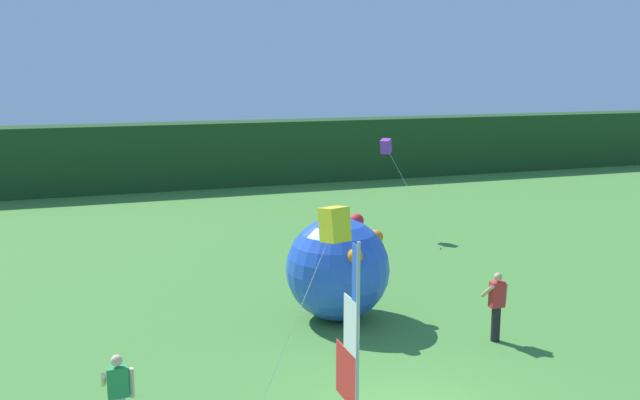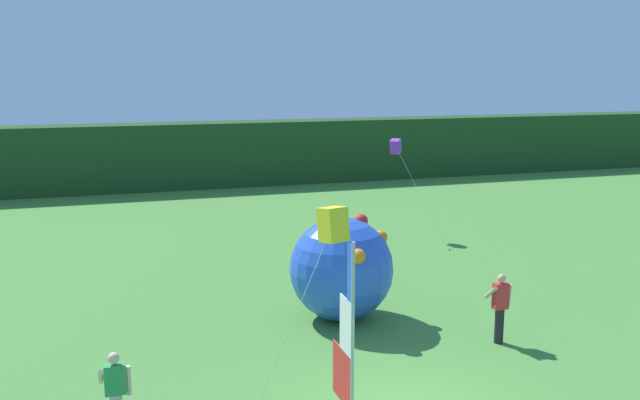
% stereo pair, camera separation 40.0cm
% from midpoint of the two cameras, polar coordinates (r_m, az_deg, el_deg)
% --- Properties ---
extents(distant_treeline, '(80.00, 2.40, 3.57)m').
position_cam_midpoint_polar(distant_treeline, '(39.44, -11.20, 3.61)').
color(distant_treeline, '#1E421E').
rests_on(distant_treeline, ground).
extents(banner_flag, '(0.06, 1.03, 3.72)m').
position_cam_midpoint_polar(banner_flag, '(12.29, 1.61, -11.92)').
color(banner_flag, '#B7B7BC').
rests_on(banner_flag, ground).
extents(person_near_banner, '(0.55, 0.48, 1.69)m').
position_cam_midpoint_polar(person_near_banner, '(13.08, -17.00, -15.20)').
color(person_near_banner, '#B7B2A3').
rests_on(person_near_banner, ground).
extents(person_mid_field, '(0.55, 0.48, 1.71)m').
position_cam_midpoint_polar(person_mid_field, '(17.44, 13.59, -8.32)').
color(person_mid_field, black).
rests_on(person_mid_field, ground).
extents(inflatable_balloon, '(2.72, 2.75, 2.75)m').
position_cam_midpoint_polar(inflatable_balloon, '(18.31, 0.84, -5.61)').
color(inflatable_balloon, blue).
rests_on(inflatable_balloon, ground).
extents(kite_yellow_box_2, '(1.96, 0.63, 3.91)m').
position_cam_midpoint_polar(kite_yellow_box_2, '(13.44, 0.33, -2.05)').
color(kite_yellow_box_2, brown).
rests_on(kite_yellow_box_2, ground).
extents(kite_purple_box_3, '(1.16, 3.39, 3.82)m').
position_cam_midpoint_polar(kite_purple_box_3, '(27.56, 5.02, 4.36)').
color(kite_purple_box_3, brown).
rests_on(kite_purple_box_3, ground).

